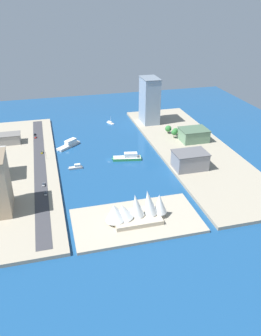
{
  "coord_description": "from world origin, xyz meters",
  "views": [
    {
      "loc": [
        51.51,
        275.23,
        136.52
      ],
      "look_at": [
        -12.4,
        30.38,
        4.83
      ],
      "focal_mm": 36.44,
      "sensor_mm": 36.0,
      "label": 1
    }
  ],
  "objects_px": {
    "sailboat_small_white": "(110,123)",
    "sedan_silver": "(44,184)",
    "warehouse_low_gray": "(190,160)",
    "taxi_yellow_cab": "(42,152)",
    "van_white": "(46,193)",
    "terminal_long_green": "(194,135)",
    "carpark_squat_concrete": "(2,139)",
    "tower_tall_glass": "(150,100)",
    "opera_landmark": "(135,210)",
    "yacht_sleek_gray": "(76,167)",
    "suv_black": "(35,134)",
    "ferry_green_doubledeck": "(128,157)",
    "ferry_white_commuter": "(69,144)",
    "pickup_red": "(35,137)",
    "traffic_light_waterfront": "(46,154)"
  },
  "relations": [
    {
      "from": "sailboat_small_white",
      "to": "sedan_silver",
      "type": "xyz_separation_m",
      "value": [
        79.56,
        130.95,
        2.64
      ]
    },
    {
      "from": "warehouse_low_gray",
      "to": "taxi_yellow_cab",
      "type": "distance_m",
      "value": 136.12
    },
    {
      "from": "van_white",
      "to": "sedan_silver",
      "type": "relative_size",
      "value": 0.9
    },
    {
      "from": "terminal_long_green",
      "to": "carpark_squat_concrete",
      "type": "xyz_separation_m",
      "value": [
        185.61,
        -40.09,
        -1.4
      ]
    },
    {
      "from": "carpark_squat_concrete",
      "to": "tower_tall_glass",
      "type": "relative_size",
      "value": 0.71
    },
    {
      "from": "sedan_silver",
      "to": "opera_landmark",
      "type": "xyz_separation_m",
      "value": [
        -56.78,
        60.06,
        6.49
      ]
    },
    {
      "from": "yacht_sleek_gray",
      "to": "terminal_long_green",
      "type": "bearing_deg",
      "value": -167.54
    },
    {
      "from": "sailboat_small_white",
      "to": "van_white",
      "type": "bearing_deg",
      "value": 61.59
    },
    {
      "from": "suv_black",
      "to": "opera_landmark",
      "type": "height_order",
      "value": "opera_landmark"
    },
    {
      "from": "ferry_green_doubledeck",
      "to": "sailboat_small_white",
      "type": "height_order",
      "value": "sailboat_small_white"
    },
    {
      "from": "yacht_sleek_gray",
      "to": "ferry_green_doubledeck",
      "type": "bearing_deg",
      "value": -172.64
    },
    {
      "from": "sailboat_small_white",
      "to": "ferry_white_commuter",
      "type": "bearing_deg",
      "value": 46.16
    },
    {
      "from": "van_white",
      "to": "sailboat_small_white",
      "type": "bearing_deg",
      "value": -118.41
    },
    {
      "from": "pickup_red",
      "to": "van_white",
      "type": "height_order",
      "value": "van_white"
    },
    {
      "from": "sailboat_small_white",
      "to": "taxi_yellow_cab",
      "type": "height_order",
      "value": "sailboat_small_white"
    },
    {
      "from": "warehouse_low_gray",
      "to": "van_white",
      "type": "height_order",
      "value": "warehouse_low_gray"
    },
    {
      "from": "sedan_silver",
      "to": "opera_landmark",
      "type": "distance_m",
      "value": 82.91
    },
    {
      "from": "yacht_sleek_gray",
      "to": "opera_landmark",
      "type": "relative_size",
      "value": 0.3
    },
    {
      "from": "sailboat_small_white",
      "to": "sedan_silver",
      "type": "relative_size",
      "value": 2.16
    },
    {
      "from": "sailboat_small_white",
      "to": "warehouse_low_gray",
      "type": "relative_size",
      "value": 0.39
    },
    {
      "from": "taxi_yellow_cab",
      "to": "opera_landmark",
      "type": "height_order",
      "value": "opera_landmark"
    },
    {
      "from": "yacht_sleek_gray",
      "to": "ferry_green_doubledeck",
      "type": "distance_m",
      "value": 48.4
    },
    {
      "from": "suv_black",
      "to": "van_white",
      "type": "relative_size",
      "value": 0.96
    },
    {
      "from": "sailboat_small_white",
      "to": "suv_black",
      "type": "bearing_deg",
      "value": 14.3
    },
    {
      "from": "tower_tall_glass",
      "to": "van_white",
      "type": "height_order",
      "value": "tower_tall_glass"
    },
    {
      "from": "taxi_yellow_cab",
      "to": "ferry_white_commuter",
      "type": "bearing_deg",
      "value": -150.55
    },
    {
      "from": "tower_tall_glass",
      "to": "pickup_red",
      "type": "bearing_deg",
      "value": 7.27
    },
    {
      "from": "warehouse_low_gray",
      "to": "pickup_red",
      "type": "relative_size",
      "value": 5.74
    },
    {
      "from": "warehouse_low_gray",
      "to": "carpark_squat_concrete",
      "type": "distance_m",
      "value": 184.13
    },
    {
      "from": "suv_black",
      "to": "taxi_yellow_cab",
      "type": "distance_m",
      "value": 48.39
    },
    {
      "from": "terminal_long_green",
      "to": "tower_tall_glass",
      "type": "relative_size",
      "value": 0.54
    },
    {
      "from": "sedan_silver",
      "to": "traffic_light_waterfront",
      "type": "height_order",
      "value": "traffic_light_waterfront"
    },
    {
      "from": "carpark_squat_concrete",
      "to": "suv_black",
      "type": "xyz_separation_m",
      "value": [
        -31.07,
        -15.45,
        -3.86
      ]
    },
    {
      "from": "yacht_sleek_gray",
      "to": "van_white",
      "type": "height_order",
      "value": "van_white"
    },
    {
      "from": "tower_tall_glass",
      "to": "sailboat_small_white",
      "type": "bearing_deg",
      "value": -17.53
    },
    {
      "from": "yacht_sleek_gray",
      "to": "taxi_yellow_cab",
      "type": "xyz_separation_m",
      "value": [
        27.64,
        -34.24,
        1.93
      ]
    },
    {
      "from": "terminal_long_green",
      "to": "taxi_yellow_cab",
      "type": "relative_size",
      "value": 5.45
    },
    {
      "from": "sailboat_small_white",
      "to": "opera_landmark",
      "type": "bearing_deg",
      "value": 83.2
    },
    {
      "from": "sailboat_small_white",
      "to": "tower_tall_glass",
      "type": "xyz_separation_m",
      "value": [
        -42.78,
        13.51,
        27.04
      ]
    },
    {
      "from": "ferry_white_commuter",
      "to": "tower_tall_glass",
      "type": "relative_size",
      "value": 0.48
    },
    {
      "from": "yacht_sleek_gray",
      "to": "suv_black",
      "type": "height_order",
      "value": "suv_black"
    },
    {
      "from": "van_white",
      "to": "traffic_light_waterfront",
      "type": "xyz_separation_m",
      "value": [
        -2.81,
        -62.31,
        3.38
      ]
    },
    {
      "from": "terminal_long_green",
      "to": "ferry_green_doubledeck",
      "type": "bearing_deg",
      "value": 15.7
    },
    {
      "from": "sailboat_small_white",
      "to": "tower_tall_glass",
      "type": "bearing_deg",
      "value": 162.47
    },
    {
      "from": "traffic_light_waterfront",
      "to": "opera_landmark",
      "type": "bearing_deg",
      "value": 115.99
    },
    {
      "from": "ferry_white_commuter",
      "to": "tower_tall_glass",
      "type": "distance_m",
      "value": 106.8
    },
    {
      "from": "warehouse_low_gray",
      "to": "taxi_yellow_cab",
      "type": "bearing_deg",
      "value": -27.27
    },
    {
      "from": "sailboat_small_white",
      "to": "traffic_light_waterfront",
      "type": "height_order",
      "value": "traffic_light_waterfront"
    },
    {
      "from": "sedan_silver",
      "to": "carpark_squat_concrete",
      "type": "bearing_deg",
      "value": -68.73
    },
    {
      "from": "carpark_squat_concrete",
      "to": "opera_landmark",
      "type": "distance_m",
      "value": 180.0
    }
  ]
}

